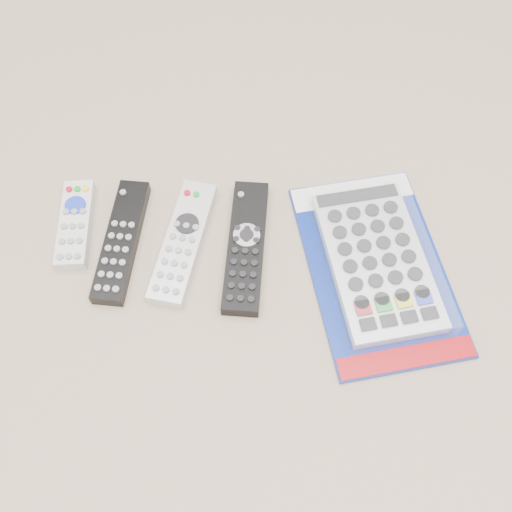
{
  "coord_description": "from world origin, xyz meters",
  "views": [
    {
      "loc": [
        0.04,
        -0.36,
        0.68
      ],
      "look_at": [
        0.04,
        0.02,
        0.01
      ],
      "focal_mm": 40.0,
      "sensor_mm": 36.0,
      "label": 1
    }
  ],
  "objects_px": {
    "remote_silver_dvd": "(183,242)",
    "remote_slim_black": "(121,241)",
    "remote_large_black": "(246,246)",
    "remote_small_grey": "(75,224)",
    "jumbo_remote_packaged": "(377,260)"
  },
  "relations": [
    {
      "from": "remote_silver_dvd",
      "to": "remote_slim_black",
      "type": "bearing_deg",
      "value": -169.43
    },
    {
      "from": "remote_slim_black",
      "to": "jumbo_remote_packaged",
      "type": "distance_m",
      "value": 0.35
    },
    {
      "from": "jumbo_remote_packaged",
      "to": "remote_slim_black",
      "type": "bearing_deg",
      "value": 163.89
    },
    {
      "from": "remote_silver_dvd",
      "to": "remote_large_black",
      "type": "height_order",
      "value": "same"
    },
    {
      "from": "remote_large_black",
      "to": "jumbo_remote_packaged",
      "type": "bearing_deg",
      "value": -3.62
    },
    {
      "from": "remote_silver_dvd",
      "to": "jumbo_remote_packaged",
      "type": "xyz_separation_m",
      "value": [
        0.26,
        -0.03,
        0.01
      ]
    },
    {
      "from": "remote_large_black",
      "to": "jumbo_remote_packaged",
      "type": "relative_size",
      "value": 0.64
    },
    {
      "from": "remote_slim_black",
      "to": "remote_large_black",
      "type": "relative_size",
      "value": 0.94
    },
    {
      "from": "remote_small_grey",
      "to": "remote_large_black",
      "type": "distance_m",
      "value": 0.24
    },
    {
      "from": "remote_slim_black",
      "to": "remote_large_black",
      "type": "distance_m",
      "value": 0.17
    },
    {
      "from": "remote_small_grey",
      "to": "remote_slim_black",
      "type": "distance_m",
      "value": 0.07
    },
    {
      "from": "remote_slim_black",
      "to": "remote_small_grey",
      "type": "bearing_deg",
      "value": 163.47
    },
    {
      "from": "remote_small_grey",
      "to": "remote_large_black",
      "type": "bearing_deg",
      "value": -11.55
    },
    {
      "from": "remote_silver_dvd",
      "to": "remote_small_grey",
      "type": "bearing_deg",
      "value": -179.13
    },
    {
      "from": "remote_small_grey",
      "to": "remote_slim_black",
      "type": "height_order",
      "value": "same"
    }
  ]
}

